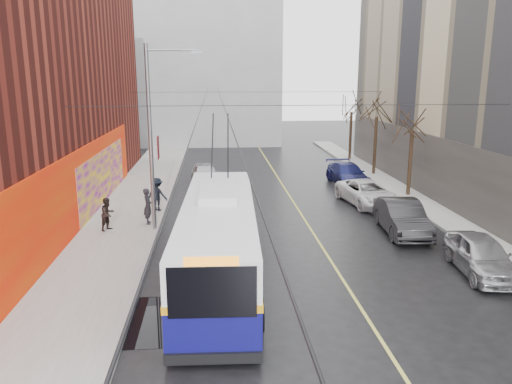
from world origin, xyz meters
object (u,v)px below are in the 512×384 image
tree_far (352,103)px  parked_car_c (367,193)px  parked_car_b (402,217)px  pedestrian_b (108,214)px  tree_near (413,118)px  streetlight_pole (154,134)px  parked_car_d (348,174)px  tree_mid (377,107)px  pedestrian_c (157,194)px  trolleybus (219,239)px  parked_car_a (481,255)px  following_car (205,174)px  pedestrian_a (148,206)px

tree_far → parked_car_c: bearing=-101.5°
parked_car_b → pedestrian_b: (-14.32, 1.25, 0.15)m
tree_near → tree_far: tree_far is taller
streetlight_pole → parked_car_d: (12.24, 9.92, -4.10)m
streetlight_pole → parked_car_d: bearing=39.0°
tree_near → tree_mid: bearing=90.0°
streetlight_pole → pedestrian_c: size_ratio=4.84×
tree_mid → trolleybus: size_ratio=0.54×
trolleybus → parked_car_d: bearing=62.3°
tree_near → tree_far: (0.00, 14.00, 0.17)m
tree_mid → pedestrian_c: bearing=-148.4°
parked_car_a → following_car: bearing=129.3°
tree_near → parked_car_a: (-2.00, -12.51, -4.21)m
tree_mid → parked_car_a: tree_mid is taller
streetlight_pole → parked_car_c: bearing=19.7°
parked_car_d → pedestrian_a: pedestrian_a is taller
streetlight_pole → pedestrian_b: (-2.38, -0.04, -3.88)m
pedestrian_a → pedestrian_b: 2.05m
trolleybus → pedestrian_a: size_ratio=6.69×
parked_car_d → pedestrian_c: size_ratio=2.76×
parked_car_c → pedestrian_a: 12.95m
tree_mid → following_car: bearing=-168.7°
trolleybus → parked_car_c: trolleybus is taller
pedestrian_b → tree_near: bearing=-38.2°
parked_car_b → parked_car_c: size_ratio=0.96×
tree_far → following_car: bearing=-143.5°
parked_car_a → following_car: (-10.96, 16.92, 0.03)m
pedestrian_b → streetlight_pole: bearing=-56.2°
pedestrian_a → tree_mid: bearing=-60.3°
tree_far → trolleybus: 29.11m
streetlight_pole → parked_car_b: 12.67m
parked_car_c → parked_car_d: 5.66m
parked_car_a → pedestrian_b: bearing=163.7°
tree_far → parked_car_a: (-2.00, -26.51, -4.38)m
tree_mid → pedestrian_b: size_ratio=4.08×
trolleybus → parked_car_b: bearing=30.9°
tree_far → pedestrian_a: (-15.70, -19.10, -4.07)m
parked_car_a → pedestrian_a: (-13.70, 7.41, 0.31)m
streetlight_pole → tree_mid: 19.96m
tree_near → parked_car_b: size_ratio=1.29×
tree_mid → tree_far: size_ratio=1.02×
streetlight_pole → tree_far: size_ratio=1.37×
tree_far → pedestrian_a: tree_far is taller
parked_car_c → parked_car_d: size_ratio=1.00×
tree_far → streetlight_pole: bearing=-127.1°
tree_far → parked_car_c: size_ratio=1.27×
trolleybus → tree_near: bearing=47.3°
following_car → pedestrian_b: size_ratio=2.84×
tree_mid → parked_car_a: bearing=-95.9°
parked_car_c → pedestrian_b: (-14.32, -4.31, 0.25)m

